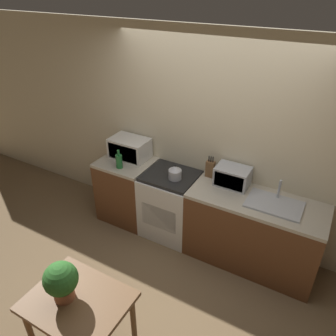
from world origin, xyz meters
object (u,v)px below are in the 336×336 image
stove_range (171,204)px  microwave (130,148)px  bottle (119,161)px  toaster_oven (232,176)px  kettle (175,172)px  dining_table (79,309)px

stove_range → microwave: bearing=170.4°
bottle → toaster_oven: 1.43m
kettle → bottle: (-0.74, -0.12, 0.01)m
toaster_oven → bottle: bearing=-166.9°
kettle → microwave: microwave is taller
bottle → dining_table: bearing=-64.1°
microwave → stove_range: bearing=-9.6°
bottle → toaster_oven: (1.39, 0.32, 0.02)m
stove_range → bottle: bottle is taller
dining_table → microwave: bearing=113.5°
dining_table → stove_range: bearing=95.2°
microwave → bottle: (0.04, -0.29, -0.04)m
bottle → microwave: bearing=97.4°
kettle → dining_table: 1.85m
stove_range → toaster_oven: toaster_oven is taller
kettle → microwave: bearing=167.7°
stove_range → dining_table: bearing=-84.8°
microwave → dining_table: 2.20m
kettle → dining_table: (0.08, -1.82, -0.34)m
kettle → dining_table: size_ratio=0.24×
stove_range → toaster_oven: size_ratio=2.31×
bottle → toaster_oven: bottle is taller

